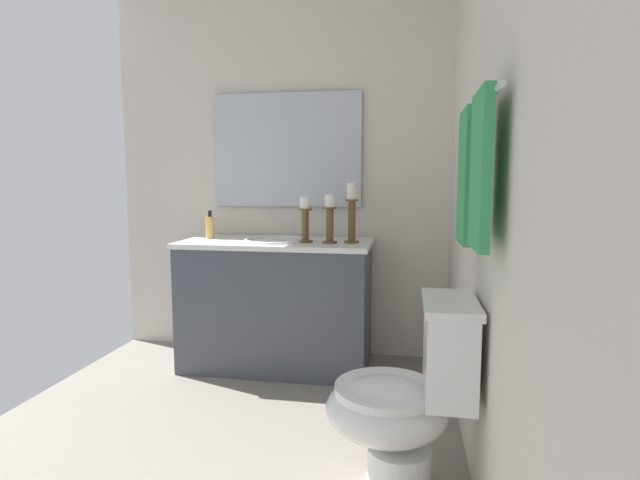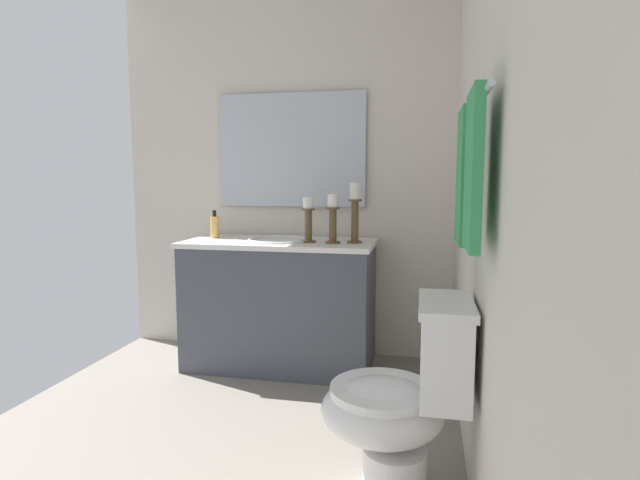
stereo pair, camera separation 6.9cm
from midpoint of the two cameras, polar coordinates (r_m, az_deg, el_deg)
The scene contains 14 objects.
floor at distance 2.37m, azimuth -14.65°, elevation -23.34°, with size 2.90×2.27×0.02m, color gray.
wall_back at distance 1.87m, azimuth 17.95°, elevation 8.18°, with size 2.90×0.04×2.45m, color silver.
wall_left at distance 3.42m, azimuth -5.02°, elevation 7.67°, with size 0.04×2.27×2.45m, color silver.
vanity_cabinet at distance 3.18m, azimuth -5.54°, elevation -7.22°, with size 0.58×1.18×0.80m.
sink_basin at distance 3.12m, azimuth -5.60°, elevation -0.76°, with size 0.40×0.40×0.24m.
mirror at distance 3.37m, azimuth -4.43°, elevation 10.21°, with size 0.02×0.99×0.74m, color silver.
candle_holder_tall at distance 2.97m, azimuth 3.01°, elevation 3.37°, with size 0.09×0.09×0.36m.
candle_holder_short at distance 2.95m, azimuth 0.47°, elevation 2.59°, with size 0.09×0.09×0.29m.
candle_holder_mid at distance 2.99m, azimuth -2.36°, elevation 2.45°, with size 0.09×0.09×0.27m.
soap_bottle at distance 3.30m, azimuth -13.03°, elevation 1.48°, with size 0.06×0.06×0.18m.
toilet at distance 1.95m, azimuth 8.64°, elevation -17.63°, with size 0.39×0.54×0.75m.
towel_bar at distance 1.75m, azimuth 16.73°, elevation 14.37°, with size 0.02×0.02×0.80m, color silver.
towel_near_vanity at distance 1.94m, azimuth 15.29°, elevation 6.96°, with size 0.28×0.03×0.49m, color #389E59.
towel_center at distance 1.54m, azimuth 16.65°, elevation 7.60°, with size 0.27×0.03×0.46m, color #389E59.
Camera 1 is at (1.86, 0.85, 1.17)m, focal length 28.00 mm.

